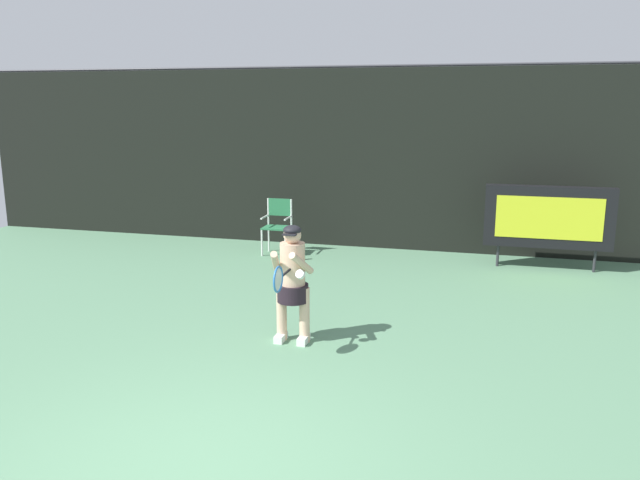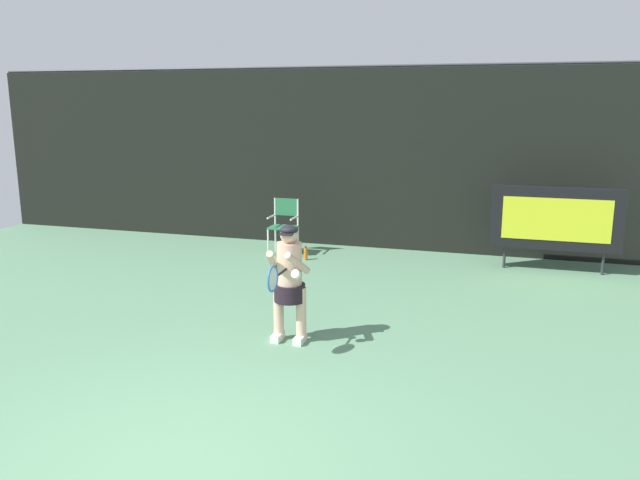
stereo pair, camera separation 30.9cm
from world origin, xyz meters
name	(u,v)px [view 1 (the left image)]	position (x,y,z in m)	size (l,w,h in m)	color
backdrop_screen	(377,159)	(0.00, 8.50, 1.81)	(18.00, 0.12, 3.66)	black
scoreboard	(548,217)	(3.27, 7.56, 0.95)	(2.20, 0.21, 1.50)	black
umpire_chair	(278,223)	(-1.76, 7.44, 0.62)	(0.52, 0.44, 1.08)	white
water_bottle	(300,254)	(-1.18, 7.05, 0.12)	(0.07, 0.07, 0.27)	orange
tennis_player	(292,279)	(-0.07, 3.04, 0.81)	(0.53, 0.60, 1.49)	white
tennis_racket	(279,279)	(-0.05, 2.44, 0.98)	(0.03, 0.60, 0.31)	black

